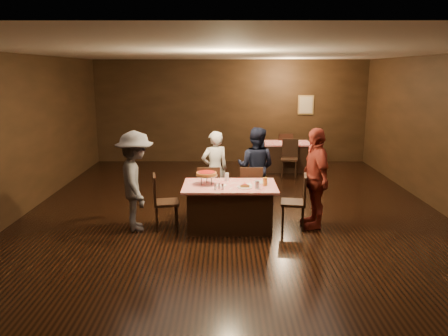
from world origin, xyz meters
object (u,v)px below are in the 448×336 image
at_px(back_table, 286,156).
at_px(chair_end_right, 293,201).
at_px(glass_amber, 265,182).
at_px(glass_back, 227,177).
at_px(chair_end_left, 166,201).
at_px(glass_front_right, 257,185).
at_px(chair_far_left, 208,190).
at_px(diner_grey_knit, 136,181).
at_px(chair_far_right, 250,190).
at_px(diner_navy_hoodie, 256,167).
at_px(main_table, 230,206).
at_px(pizza_stand, 206,174).
at_px(chair_back_far, 283,149).
at_px(diner_red_shirt, 315,178).
at_px(plate_empty, 261,182).
at_px(chair_back_near, 289,158).
at_px(diner_white_jacket, 215,170).

relative_size(back_table, chair_end_right, 1.37).
distance_m(glass_amber, glass_back, 0.74).
relative_size(chair_end_left, glass_front_right, 6.79).
distance_m(chair_far_left, diner_grey_knit, 1.50).
bearing_deg(glass_front_right, chair_far_right, 92.86).
bearing_deg(back_table, diner_navy_hoodie, -108.00).
distance_m(main_table, chair_far_left, 0.85).
distance_m(main_table, back_table, 4.78).
bearing_deg(glass_amber, pizza_stand, 174.29).
height_order(chair_back_far, glass_amber, chair_back_far).
relative_size(back_table, glass_amber, 9.29).
bearing_deg(diner_navy_hoodie, main_table, 87.01).
relative_size(chair_far_right, diner_red_shirt, 0.54).
height_order(chair_end_right, diner_red_shirt, diner_red_shirt).
distance_m(diner_grey_knit, pizza_stand, 1.21).
bearing_deg(main_table, diner_grey_knit, -177.68).
relative_size(chair_end_left, diner_navy_hoodie, 0.59).
xyz_separation_m(back_table, plate_empty, (-1.04, -4.36, 0.39)).
xyz_separation_m(chair_back_near, diner_white_jacket, (-1.87, -2.62, 0.29)).
bearing_deg(plate_empty, diner_white_jacket, 128.60).
distance_m(plate_empty, glass_back, 0.62).
relative_size(back_table, chair_back_near, 1.37).
distance_m(chair_back_near, diner_grey_knit, 5.03).
bearing_deg(diner_red_shirt, diner_grey_knit, -94.67).
xyz_separation_m(chair_far_left, chair_back_near, (1.99, 3.06, 0.00)).
bearing_deg(plate_empty, chair_far_right, 104.04).
bearing_deg(back_table, main_table, -109.35).
height_order(main_table, back_table, same).
relative_size(diner_grey_knit, glass_front_right, 12.19).
distance_m(main_table, chair_back_near, 4.13).
relative_size(back_table, glass_back, 9.29).
bearing_deg(glass_amber, chair_end_right, 5.71).
height_order(diner_navy_hoodie, glass_front_right, diner_navy_hoodie).
bearing_deg(chair_far_left, plate_empty, 142.48).
bearing_deg(diner_white_jacket, glass_back, 81.82).
relative_size(main_table, glass_amber, 11.43).
relative_size(plate_empty, glass_back, 1.79).
distance_m(chair_far_right, chair_end_left, 1.68).
bearing_deg(chair_end_left, chair_far_right, -73.94).
bearing_deg(chair_back_far, chair_back_near, 76.74).
distance_m(back_table, chair_back_far, 0.61).
bearing_deg(main_table, diner_white_jacket, 103.42).
bearing_deg(chair_back_far, chair_far_left, 52.29).
xyz_separation_m(chair_end_left, chair_back_far, (2.69, 5.11, 0.00)).
height_order(plate_empty, glass_front_right, glass_front_right).
relative_size(diner_white_jacket, glass_amber, 10.97).
height_order(diner_navy_hoodie, plate_empty, diner_navy_hoodie).
bearing_deg(back_table, chair_back_far, 90.00).
distance_m(chair_back_far, pizza_stand, 5.46).
height_order(chair_back_far, diner_white_jacket, diner_white_jacket).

